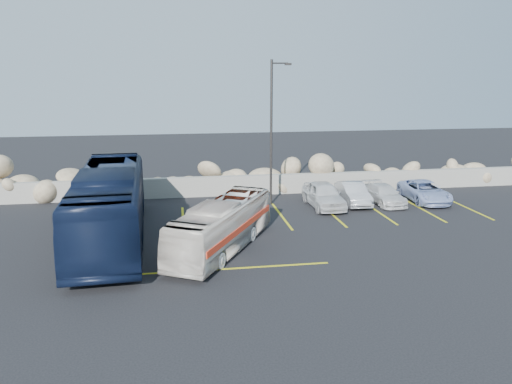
{
  "coord_description": "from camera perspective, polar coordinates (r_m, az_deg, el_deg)",
  "views": [
    {
      "loc": [
        -2.72,
        -17.54,
        7.23
      ],
      "look_at": [
        0.76,
        4.0,
        2.06
      ],
      "focal_mm": 35.0,
      "sensor_mm": 36.0,
      "label": 1
    }
  ],
  "objects": [
    {
      "name": "car_c",
      "position": [
        29.41,
        14.42,
        -0.26
      ],
      "size": [
        1.68,
        3.72,
        1.06
      ],
      "primitive_type": "imported",
      "rotation": [
        0.0,
        0.0,
        0.06
      ],
      "color": "silver",
      "rests_on": "ground"
    },
    {
      "name": "car_d",
      "position": [
        30.61,
        18.71,
        0.08
      ],
      "size": [
        2.16,
        4.3,
        1.17
      ],
      "primitive_type": "imported",
      "rotation": [
        0.0,
        0.0,
        -0.05
      ],
      "color": "#95A7D4",
      "rests_on": "ground"
    },
    {
      "name": "car_b",
      "position": [
        28.93,
        11.02,
        -0.16
      ],
      "size": [
        1.48,
        3.73,
        1.21
      ],
      "primitive_type": "imported",
      "rotation": [
        0.0,
        0.0,
        -0.06
      ],
      "color": "#AEAFB3",
      "rests_on": "ground"
    },
    {
      "name": "lamppost",
      "position": [
        27.7,
        1.87,
        7.24
      ],
      "size": [
        1.14,
        0.18,
        8.0
      ],
      "color": "#2E2B29",
      "rests_on": "ground"
    },
    {
      "name": "tour_coach",
      "position": [
        22.88,
        -16.35,
        -1.4
      ],
      "size": [
        3.3,
        11.81,
        3.26
      ],
      "primitive_type": "imported",
      "rotation": [
        0.0,
        0.0,
        0.05
      ],
      "color": "black",
      "rests_on": "ground"
    },
    {
      "name": "parking_lines",
      "position": [
        25.3,
        8.16,
        -3.4
      ],
      "size": [
        18.16,
        9.36,
        0.01
      ],
      "color": "gold",
      "rests_on": "ground"
    },
    {
      "name": "ground",
      "position": [
        19.16,
        -0.33,
        -8.84
      ],
      "size": [
        90.0,
        90.0,
        0.0
      ],
      "primitive_type": "plane",
      "color": "black",
      "rests_on": "ground"
    },
    {
      "name": "vintage_bus",
      "position": [
        20.93,
        -3.88,
        -3.87
      ],
      "size": [
        5.21,
        7.46,
        2.1
      ],
      "primitive_type": "imported",
      "rotation": [
        0.0,
        0.0,
        -0.51
      ],
      "color": "silver",
      "rests_on": "ground"
    },
    {
      "name": "seawall",
      "position": [
        30.39,
        -3.82,
        0.7
      ],
      "size": [
        60.0,
        0.4,
        1.2
      ],
      "primitive_type": "cube",
      "color": "gray",
      "rests_on": "ground"
    },
    {
      "name": "car_a",
      "position": [
        27.94,
        7.74,
        -0.31
      ],
      "size": [
        1.75,
        4.14,
        1.4
      ],
      "primitive_type": "imported",
      "rotation": [
        0.0,
        0.0,
        0.02
      ],
      "color": "silver",
      "rests_on": "ground"
    },
    {
      "name": "riprap_pile",
      "position": [
        31.42,
        -4.05,
        2.42
      ],
      "size": [
        54.0,
        2.8,
        2.6
      ],
      "primitive_type": null,
      "color": "#9B8466",
      "rests_on": "ground"
    }
  ]
}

